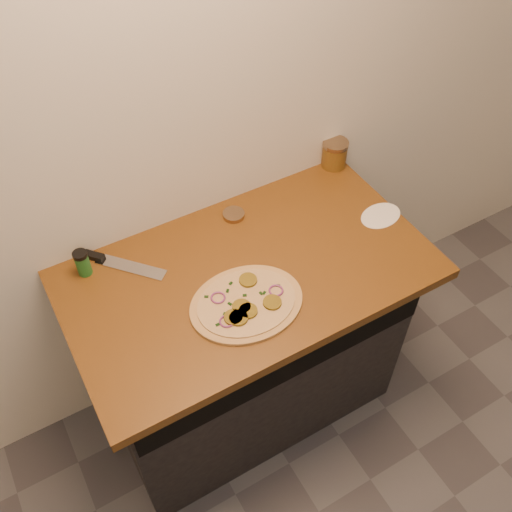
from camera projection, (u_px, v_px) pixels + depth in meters
cabinet at (245, 342)px, 2.23m from camera, size 1.10×0.60×0.86m
countertop at (248, 273)px, 1.88m from camera, size 1.20×0.70×0.04m
pizza at (247, 303)px, 1.76m from camera, size 0.37×0.37×0.02m
chefs_knife at (107, 260)px, 1.88m from camera, size 0.26×0.29×0.02m
mason_jar_lid at (234, 215)px, 2.02m from camera, size 0.09×0.09×0.02m
salsa_jar at (334, 154)px, 2.18m from camera, size 0.10×0.10×0.11m
spice_shaker at (83, 263)px, 1.81m from camera, size 0.05×0.05×0.09m
flour_spill at (381, 216)px, 2.03m from camera, size 0.18×0.18×0.00m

